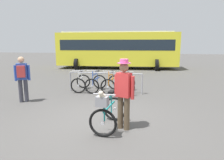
# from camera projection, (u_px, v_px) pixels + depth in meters

# --- Properties ---
(ground_plane) EXTENTS (80.00, 80.00, 0.00)m
(ground_plane) POSITION_uv_depth(u_px,v_px,m) (101.00, 120.00, 5.46)
(ground_plane) COLOR #514F4C
(bike_rack_rail) EXTENTS (3.21, 0.06, 0.88)m
(bike_rack_rail) POSITION_uv_depth(u_px,v_px,m) (105.00, 77.00, 8.46)
(bike_rack_rail) COLOR #99999E
(bike_rack_rail) RESTS_ON ground
(racked_bike_white) EXTENTS (0.78, 1.18, 0.98)m
(racked_bike_white) POSITION_uv_depth(u_px,v_px,m) (81.00, 82.00, 8.89)
(racked_bike_white) COLOR black
(racked_bike_white) RESTS_ON ground
(racked_bike_blue) EXTENTS (0.75, 1.16, 0.98)m
(racked_bike_blue) POSITION_uv_depth(u_px,v_px,m) (96.00, 83.00, 8.77)
(racked_bike_blue) COLOR black
(racked_bike_blue) RESTS_ON ground
(racked_bike_orange) EXTENTS (0.77, 1.18, 0.98)m
(racked_bike_orange) POSITION_uv_depth(u_px,v_px,m) (111.00, 84.00, 8.64)
(racked_bike_orange) COLOR black
(racked_bike_orange) RESTS_ON ground
(racked_bike_yellow) EXTENTS (0.73, 1.14, 0.97)m
(racked_bike_yellow) POSITION_uv_depth(u_px,v_px,m) (127.00, 84.00, 8.51)
(racked_bike_yellow) COLOR black
(racked_bike_yellow) RESTS_ON ground
(featured_bicycle) EXTENTS (0.75, 1.23, 1.09)m
(featured_bicycle) POSITION_uv_depth(u_px,v_px,m) (108.00, 111.00, 4.75)
(featured_bicycle) COLOR black
(featured_bicycle) RESTS_ON ground
(person_with_featured_bike) EXTENTS (0.50, 0.32, 1.72)m
(person_with_featured_bike) POSITION_uv_depth(u_px,v_px,m) (124.00, 91.00, 4.74)
(person_with_featured_bike) COLOR brown
(person_with_featured_bike) RESTS_ON ground
(pedestrian_with_backpack) EXTENTS (0.49, 0.43, 1.64)m
(pedestrian_with_backpack) POSITION_uv_depth(u_px,v_px,m) (22.00, 76.00, 7.01)
(pedestrian_with_backpack) COLOR #383842
(pedestrian_with_backpack) RESTS_ON ground
(bus_distant) EXTENTS (10.16, 3.90, 3.08)m
(bus_distant) POSITION_uv_depth(u_px,v_px,m) (117.00, 48.00, 16.96)
(bus_distant) COLOR yellow
(bus_distant) RESTS_ON ground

